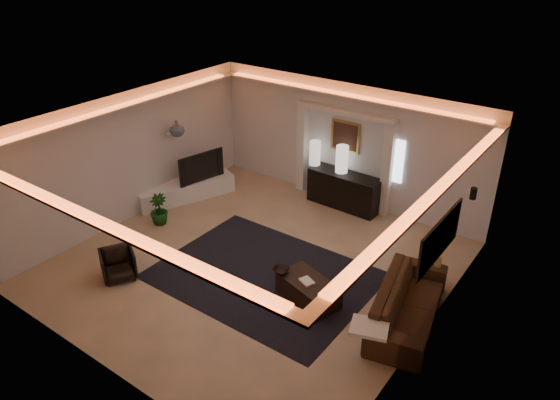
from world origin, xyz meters
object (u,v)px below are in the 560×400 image
Objects in this scene: sofa at (409,303)px; armchair at (118,264)px; console at (344,191)px; coffee_table at (308,290)px.

sofa reaches higher than armchair.
console is 4.19m from sofa.
console is 1.56× the size of coffee_table.
coffee_table is at bearing -68.12° from console.
coffee_table is (-1.66, -0.54, -0.15)m from sofa.
sofa is 5.39m from armchair.
sofa is at bearing 34.25° from coffee_table.
sofa is 3.82× the size of armchair.
coffee_table is (1.29, -3.52, -0.20)m from console.
armchair is (-3.31, -1.54, 0.08)m from coffee_table.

